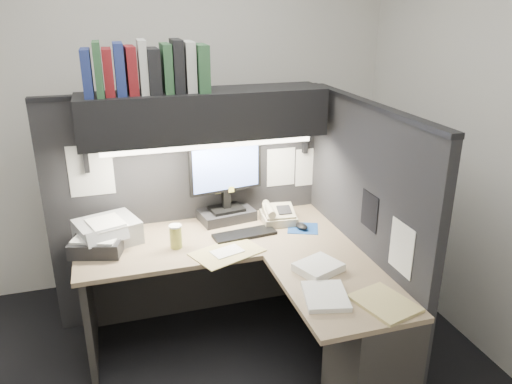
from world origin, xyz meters
TOP-DOWN VIEW (x-y plane):
  - wall_back at (0.00, 1.50)m, footprint 3.50×0.04m
  - wall_front at (0.00, -1.50)m, footprint 3.50×0.04m
  - wall_right at (1.75, 0.00)m, footprint 0.04×3.00m
  - partition_back at (0.03, 0.93)m, footprint 1.90×0.06m
  - partition_right at (0.98, 0.18)m, footprint 0.06×1.50m
  - desk at (0.43, -0.00)m, footprint 1.70×1.53m
  - overhead_shelf at (0.12, 0.75)m, footprint 1.55×0.34m
  - task_light_tube at (0.12, 0.61)m, footprint 1.32×0.04m
  - monitor at (0.27, 0.80)m, footprint 0.52×0.28m
  - keyboard at (0.32, 0.52)m, footprint 0.43×0.18m
  - mousepad at (0.73, 0.51)m, footprint 0.26×0.25m
  - mouse at (0.71, 0.50)m, footprint 0.09×0.11m
  - telephone at (0.61, 0.67)m, footprint 0.25×0.26m
  - coffee_cup at (-0.13, 0.48)m, footprint 0.10×0.10m
  - printer at (-0.54, 0.69)m, footprint 0.44×0.41m
  - notebook_stack at (-0.60, 0.57)m, footprint 0.36×0.33m
  - open_folder at (0.15, 0.32)m, footprint 0.48×0.40m
  - paper_stack_a at (0.59, -0.04)m, footprint 0.30×0.27m
  - paper_stack_b at (0.51, -0.32)m, footprint 0.27×0.31m
  - manila_stack at (0.78, -0.46)m, footprint 0.31×0.36m
  - binder_row at (-0.21, 0.75)m, footprint 0.73×0.25m
  - pinned_papers at (0.42, 0.56)m, footprint 1.76×1.31m

SIDE VIEW (x-z plane):
  - desk at x=0.43m, z-range 0.08..0.81m
  - mousepad at x=0.73m, z-range 0.73..0.73m
  - open_folder at x=0.15m, z-range 0.73..0.74m
  - manila_stack at x=0.78m, z-range 0.73..0.75m
  - keyboard at x=0.32m, z-range 0.73..0.75m
  - paper_stack_b at x=0.51m, z-range 0.73..0.76m
  - mouse at x=0.71m, z-range 0.73..0.77m
  - paper_stack_a at x=0.59m, z-range 0.73..0.78m
  - notebook_stack at x=-0.60m, z-range 0.73..0.82m
  - telephone at x=0.61m, z-range 0.73..0.82m
  - partition_back at x=0.03m, z-range 0.00..1.60m
  - partition_right at x=0.98m, z-range 0.00..1.60m
  - coffee_cup at x=-0.13m, z-range 0.73..0.87m
  - printer at x=-0.54m, z-range 0.73..0.87m
  - monitor at x=0.27m, z-range 0.67..1.23m
  - pinned_papers at x=0.42m, z-range 0.80..1.31m
  - task_light_tube at x=0.12m, z-range 1.31..1.35m
  - wall_back at x=0.00m, z-range 0.00..2.70m
  - wall_front at x=0.00m, z-range 0.00..2.70m
  - wall_right at x=1.75m, z-range 0.00..2.70m
  - overhead_shelf at x=0.12m, z-range 1.35..1.65m
  - binder_row at x=-0.21m, z-range 1.64..1.95m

